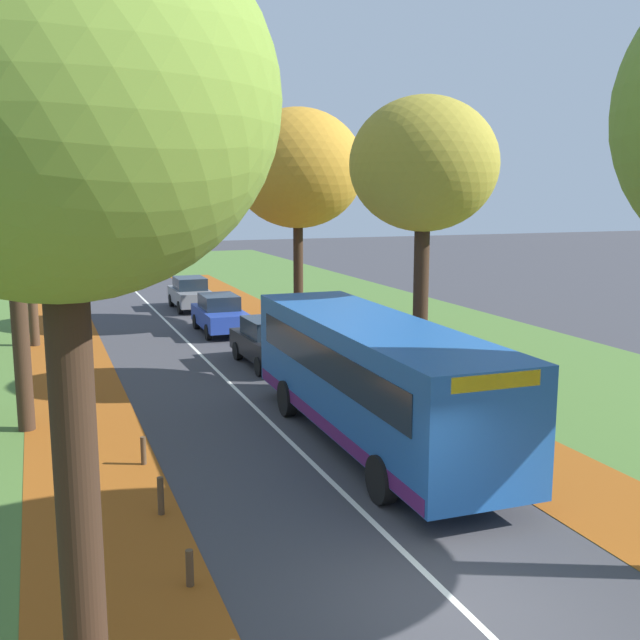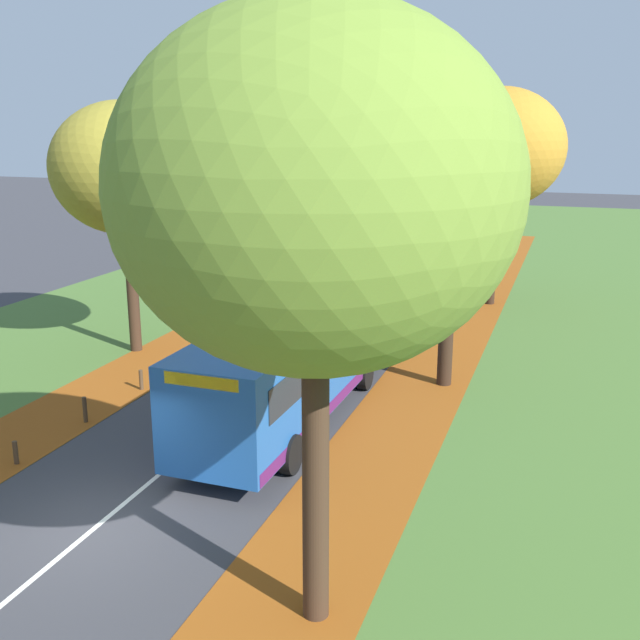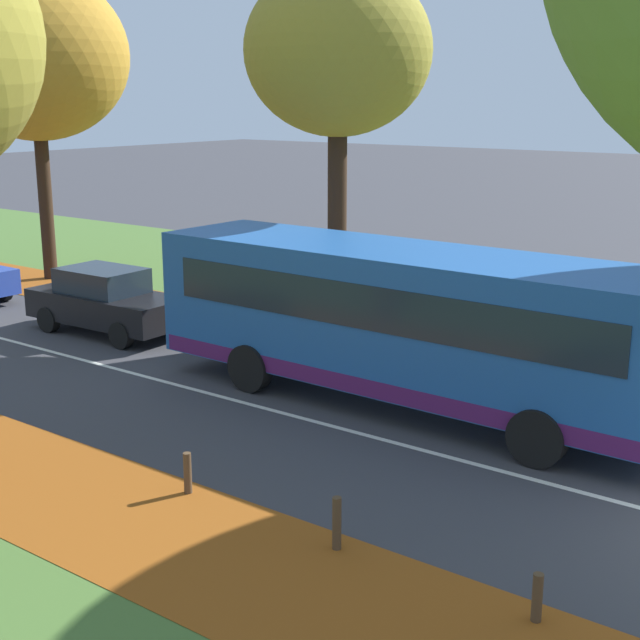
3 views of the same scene
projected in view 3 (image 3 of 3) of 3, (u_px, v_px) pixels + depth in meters
grass_verge_right at (188, 268)px, 30.41m from camera, size 12.00×90.00×0.01m
leaf_litter_right at (226, 320)px, 23.36m from camera, size 2.80×60.00×0.00m
tree_right_near at (338, 53)px, 20.43m from camera, size 4.35×4.35×8.69m
tree_right_mid at (35, 56)px, 27.02m from camera, size 5.70×5.70×9.48m
bollard_second at (537, 598)px, 9.90m from camera, size 0.12×0.12×0.59m
bollard_third at (337, 524)px, 11.47m from camera, size 0.12×0.12×0.73m
bollard_fourth at (188, 473)px, 13.11m from camera, size 0.12×0.12×0.64m
bus at (407, 318)px, 16.56m from camera, size 2.79×10.44×2.98m
car_black_lead at (106, 301)px, 21.91m from camera, size 1.87×4.24×1.62m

